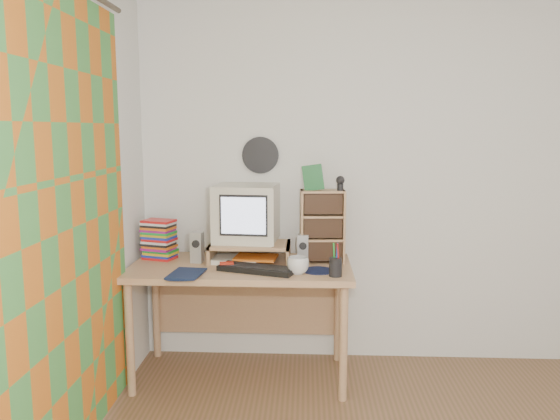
# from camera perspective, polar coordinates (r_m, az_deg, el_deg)

# --- Properties ---
(back_wall) EXTENTS (3.50, 0.00, 3.50)m
(back_wall) POSITION_cam_1_polar(r_m,az_deg,el_deg) (3.80, 12.10, 2.89)
(back_wall) COLOR silver
(back_wall) RESTS_ON floor
(left_wall) EXTENTS (0.00, 3.50, 3.50)m
(left_wall) POSITION_cam_1_polar(r_m,az_deg,el_deg) (2.31, -26.60, -1.38)
(left_wall) COLOR silver
(left_wall) RESTS_ON floor
(curtain) EXTENTS (0.00, 2.20, 2.20)m
(curtain) POSITION_cam_1_polar(r_m,az_deg,el_deg) (2.74, -20.84, -1.75)
(curtain) COLOR #CA671C
(curtain) RESTS_ON left_wall
(wall_disc) EXTENTS (0.25, 0.02, 0.25)m
(wall_disc) POSITION_cam_1_polar(r_m,az_deg,el_deg) (3.73, -2.06, 5.74)
(wall_disc) COLOR black
(wall_disc) RESTS_ON back_wall
(desk) EXTENTS (1.40, 0.70, 0.75)m
(desk) POSITION_cam_1_polar(r_m,az_deg,el_deg) (3.59, -3.98, -7.57)
(desk) COLOR tan
(desk) RESTS_ON floor
(monitor_riser) EXTENTS (0.52, 0.30, 0.12)m
(monitor_riser) POSITION_cam_1_polar(r_m,az_deg,el_deg) (3.57, -3.15, -3.90)
(monitor_riser) COLOR tan
(monitor_riser) RESTS_ON desk
(crt_monitor) EXTENTS (0.43, 0.43, 0.37)m
(crt_monitor) POSITION_cam_1_polar(r_m,az_deg,el_deg) (3.58, -3.57, -0.39)
(crt_monitor) COLOR beige
(crt_monitor) RESTS_ON monitor_riser
(speaker_left) EXTENTS (0.08, 0.08, 0.20)m
(speaker_left) POSITION_cam_1_polar(r_m,az_deg,el_deg) (3.58, -8.66, -3.86)
(speaker_left) COLOR #AAABAF
(speaker_left) RESTS_ON desk
(speaker_right) EXTENTS (0.08, 0.08, 0.19)m
(speaker_right) POSITION_cam_1_polar(r_m,az_deg,el_deg) (3.51, 2.41, -4.09)
(speaker_right) COLOR #AAABAF
(speaker_right) RESTS_ON desk
(keyboard) EXTENTS (0.49, 0.30, 0.03)m
(keyboard) POSITION_cam_1_polar(r_m,az_deg,el_deg) (3.33, -2.45, -6.18)
(keyboard) COLOR black
(keyboard) RESTS_ON desk
(dvd_stack) EXTENTS (0.23, 0.19, 0.28)m
(dvd_stack) POSITION_cam_1_polar(r_m,az_deg,el_deg) (3.71, -12.50, -2.88)
(dvd_stack) COLOR brown
(dvd_stack) RESTS_ON desk
(cd_rack) EXTENTS (0.29, 0.17, 0.47)m
(cd_rack) POSITION_cam_1_polar(r_m,az_deg,el_deg) (3.54, 4.43, -1.69)
(cd_rack) COLOR tan
(cd_rack) RESTS_ON desk
(mug) EXTENTS (0.14, 0.14, 0.10)m
(mug) POSITION_cam_1_polar(r_m,az_deg,el_deg) (3.27, 1.90, -5.82)
(mug) COLOR silver
(mug) RESTS_ON desk
(diary) EXTENTS (0.24, 0.19, 0.04)m
(diary) POSITION_cam_1_polar(r_m,az_deg,el_deg) (3.31, -11.29, -6.33)
(diary) COLOR #101B3C
(diary) RESTS_ON desk
(mousepad) EXTENTS (0.23, 0.23, 0.00)m
(mousepad) POSITION_cam_1_polar(r_m,az_deg,el_deg) (3.36, 4.02, -6.33)
(mousepad) COLOR black
(mousepad) RESTS_ON desk
(pen_cup) EXTENTS (0.08, 0.08, 0.15)m
(pen_cup) POSITION_cam_1_polar(r_m,az_deg,el_deg) (3.23, 5.83, -5.58)
(pen_cup) COLOR black
(pen_cup) RESTS_ON desk
(papers) EXTENTS (0.33, 0.26, 0.04)m
(papers) POSITION_cam_1_polar(r_m,az_deg,el_deg) (3.57, -3.78, -5.10)
(papers) COLOR silver
(papers) RESTS_ON desk
(red_box) EXTENTS (0.09, 0.07, 0.04)m
(red_box) POSITION_cam_1_polar(r_m,az_deg,el_deg) (3.39, -5.59, -5.83)
(red_box) COLOR red
(red_box) RESTS_ON desk
(game_box) EXTENTS (0.13, 0.03, 0.16)m
(game_box) POSITION_cam_1_polar(r_m,az_deg,el_deg) (3.48, 3.48, 3.40)
(game_box) COLOR #1A5D2B
(game_box) RESTS_ON cd_rack
(webcam) EXTENTS (0.06, 0.06, 0.09)m
(webcam) POSITION_cam_1_polar(r_m,az_deg,el_deg) (3.48, 6.32, 2.80)
(webcam) COLOR black
(webcam) RESTS_ON cd_rack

